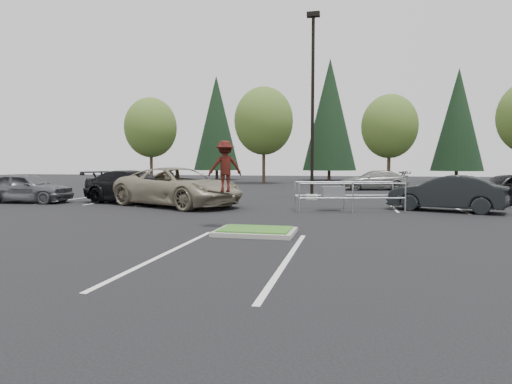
% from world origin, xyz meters
% --- Properties ---
extents(ground, '(120.00, 120.00, 0.00)m').
position_xyz_m(ground, '(0.00, 0.00, 0.00)').
color(ground, black).
rests_on(ground, ground).
extents(grass_median, '(2.20, 1.60, 0.16)m').
position_xyz_m(grass_median, '(0.00, 0.00, 0.08)').
color(grass_median, gray).
rests_on(grass_median, ground).
extents(stall_lines, '(22.62, 17.60, 0.01)m').
position_xyz_m(stall_lines, '(-1.35, 6.02, 0.00)').
color(stall_lines, white).
rests_on(stall_lines, ground).
extents(light_pole, '(0.70, 0.60, 10.12)m').
position_xyz_m(light_pole, '(0.50, 12.00, 4.56)').
color(light_pole, gray).
rests_on(light_pole, ground).
extents(decid_a, '(5.44, 5.44, 8.91)m').
position_xyz_m(decid_a, '(-18.01, 30.03, 5.58)').
color(decid_a, '#38281C').
rests_on(decid_a, ground).
extents(decid_b, '(5.89, 5.89, 9.64)m').
position_xyz_m(decid_b, '(-6.01, 30.53, 6.04)').
color(decid_b, '#38281C').
rests_on(decid_b, ground).
extents(decid_c, '(5.12, 5.12, 8.38)m').
position_xyz_m(decid_c, '(5.99, 29.83, 5.25)').
color(decid_c, '#38281C').
rests_on(decid_c, ground).
extents(conif_a, '(5.72, 5.72, 13.00)m').
position_xyz_m(conif_a, '(-14.00, 40.00, 7.10)').
color(conif_a, '#38281C').
rests_on(conif_a, ground).
extents(conif_b, '(6.38, 6.38, 14.50)m').
position_xyz_m(conif_b, '(0.00, 40.50, 7.85)').
color(conif_b, '#38281C').
rests_on(conif_b, ground).
extents(conif_c, '(5.50, 5.50, 12.50)m').
position_xyz_m(conif_c, '(14.00, 39.50, 6.85)').
color(conif_c, '#38281C').
rests_on(conif_c, ground).
extents(cart_corral, '(4.61, 2.57, 1.24)m').
position_xyz_m(cart_corral, '(2.02, 6.58, 0.78)').
color(cart_corral, gray).
rests_on(cart_corral, ground).
extents(skateboarder, '(1.18, 0.99, 1.73)m').
position_xyz_m(skateboarder, '(-1.20, 1.00, 1.88)').
color(skateboarder, black).
rests_on(skateboarder, ground).
extents(car_l_tan, '(7.18, 5.47, 1.81)m').
position_xyz_m(car_l_tan, '(-5.34, 7.00, 0.91)').
color(car_l_tan, gray).
rests_on(car_l_tan, ground).
extents(car_l_black, '(6.10, 3.72, 1.65)m').
position_xyz_m(car_l_black, '(-8.00, 7.82, 0.83)').
color(car_l_black, black).
rests_on(car_l_black, ground).
extents(car_l_grey, '(4.60, 2.17, 1.52)m').
position_xyz_m(car_l_grey, '(-13.50, 7.00, 0.76)').
color(car_l_grey, '#56585E').
rests_on(car_l_grey, ground).
extents(car_r_charc, '(4.82, 3.07, 1.50)m').
position_xyz_m(car_r_charc, '(6.50, 7.42, 0.75)').
color(car_r_charc, black).
rests_on(car_r_charc, ground).
extents(car_r_black, '(4.92, 2.98, 1.57)m').
position_xyz_m(car_r_black, '(10.00, 10.90, 0.78)').
color(car_r_black, black).
rests_on(car_r_black, ground).
extents(car_far_silver, '(5.39, 3.12, 1.47)m').
position_xyz_m(car_far_silver, '(4.36, 22.00, 0.73)').
color(car_far_silver, gray).
rests_on(car_far_silver, ground).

